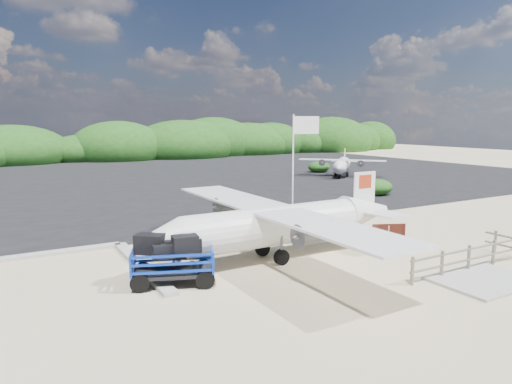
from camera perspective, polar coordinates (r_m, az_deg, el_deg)
ground at (r=18.61m, az=0.77°, el=-8.51°), size 160.00×160.00×0.00m
asphalt_apron at (r=46.54m, az=-18.29°, el=1.47°), size 90.00×50.00×0.04m
lagoon at (r=17.70m, az=-28.54°, el=-10.52°), size 9.00×7.00×0.40m
walkway_pad at (r=18.11m, az=26.64°, el=-9.96°), size 3.50×2.50×0.10m
vegetation_band at (r=71.11m, az=-22.33°, el=3.62°), size 124.00×8.00×4.40m
fence at (r=19.03m, az=24.96°, el=-8.96°), size 6.40×2.00×1.10m
baggage_cart at (r=16.24m, az=-10.27°, el=-11.28°), size 3.39×2.64×1.49m
flagpole at (r=21.34m, az=4.52°, el=-6.28°), size 1.27×0.89×5.88m
signboard at (r=20.48m, az=16.15°, el=-7.25°), size 1.48×0.74×1.27m
crew_a at (r=18.38m, az=-10.02°, el=-6.42°), size 0.61×0.46×1.51m
crew_b at (r=19.66m, az=-4.66°, el=-5.30°), size 0.91×0.83×1.53m
crew_c at (r=21.52m, az=-3.81°, el=-3.58°), size 1.17×0.67×1.88m
aircraft_large at (r=47.16m, az=0.57°, el=2.01°), size 14.24×14.24×4.22m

